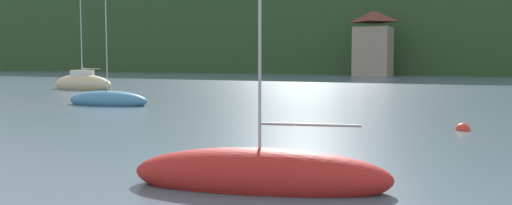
{
  "coord_description": "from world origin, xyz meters",
  "views": [
    {
      "loc": [
        8.31,
        23.26,
        2.67
      ],
      "look_at": [
        0.0,
        40.39,
        1.13
      ],
      "focal_mm": 36.87,
      "sensor_mm": 36.0,
      "label": 1
    }
  ],
  "objects": [
    {
      "name": "shore_building_west",
      "position": [
        -12.71,
        111.84,
        5.34
      ],
      "size": [
        6.11,
        5.88,
        11.0
      ],
      "color": "gray",
      "rests_on": "ground_plane"
    },
    {
      "name": "wooded_hillside",
      "position": [
        -13.83,
        148.31,
        8.96
      ],
      "size": [
        352.0,
        53.71,
        56.56
      ],
      "color": "#2D4C28",
      "rests_on": "ground_plane"
    },
    {
      "name": "sailboat_far_4",
      "position": [
        -26.97,
        59.55,
        0.49
      ],
      "size": [
        7.52,
        3.05,
        9.36
      ],
      "rotation": [
        0.0,
        0.0,
        3.02
      ],
      "color": "#CCBC8E",
      "rests_on": "ground_plane"
    },
    {
      "name": "mooring_buoy_mid",
      "position": [
        6.74,
        44.62,
        0.0
      ],
      "size": [
        0.55,
        0.55,
        0.55
      ],
      "primitive_type": "sphere",
      "color": "red",
      "rests_on": "ground_plane"
    },
    {
      "name": "sailboat_mid_2",
      "position": [
        -13.29,
        47.5,
        0.27
      ],
      "size": [
        5.41,
        2.23,
        6.5
      ],
      "rotation": [
        0.0,
        0.0,
        0.13
      ],
      "color": "teal",
      "rests_on": "ground_plane"
    },
    {
      "name": "sailboat_mid_5",
      "position": [
        3.67,
        33.01,
        0.28
      ],
      "size": [
        5.66,
        2.79,
        7.32
      ],
      "rotation": [
        0.0,
        0.0,
        3.4
      ],
      "color": "red",
      "rests_on": "ground_plane"
    }
  ]
}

